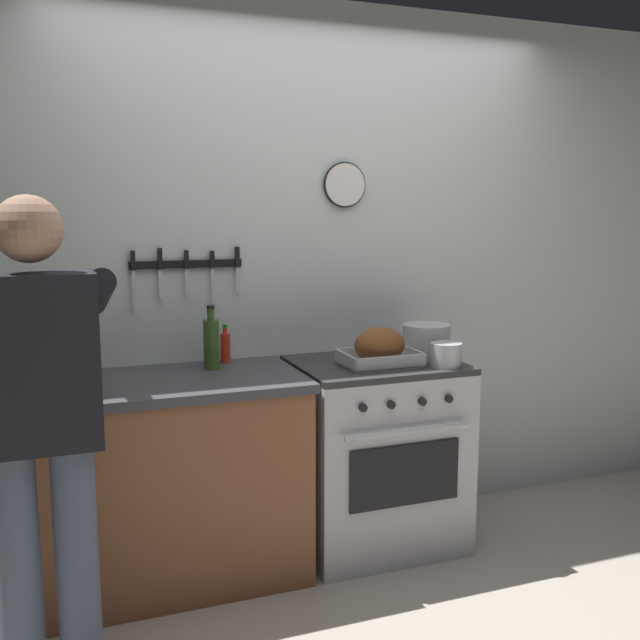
% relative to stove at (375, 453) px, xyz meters
% --- Properties ---
extents(wall_back, '(6.00, 0.13, 2.60)m').
position_rel_stove_xyz_m(wall_back, '(-0.22, 0.36, 0.85)').
color(wall_back, silver).
rests_on(wall_back, ground).
extents(counter_block, '(2.03, 0.65, 0.90)m').
position_rel_stove_xyz_m(counter_block, '(-1.42, 0.00, 0.00)').
color(counter_block, brown).
rests_on(counter_block, ground).
extents(stove, '(0.76, 0.67, 0.90)m').
position_rel_stove_xyz_m(stove, '(0.00, 0.00, 0.00)').
color(stove, '#BCBCC1').
rests_on(stove, ground).
extents(person_cook, '(0.51, 0.63, 1.66)m').
position_rel_stove_xyz_m(person_cook, '(-1.48, -0.62, 0.50)').
color(person_cook, '#4C566B').
rests_on(person_cook, ground).
extents(roasting_pan, '(0.35, 0.26, 0.18)m').
position_rel_stove_xyz_m(roasting_pan, '(-0.02, -0.07, 0.53)').
color(roasting_pan, '#B7B7BC').
rests_on(roasting_pan, stove).
extents(stock_pot, '(0.23, 0.23, 0.16)m').
position_rel_stove_xyz_m(stock_pot, '(0.27, 0.01, 0.53)').
color(stock_pot, '#B7B7BC').
rests_on(stock_pot, stove).
extents(saucepan, '(0.14, 0.14, 0.11)m').
position_rel_stove_xyz_m(saucepan, '(0.25, -0.21, 0.51)').
color(saucepan, '#B7B7BC').
rests_on(saucepan, stove).
extents(cutting_board, '(0.36, 0.24, 0.02)m').
position_rel_stove_xyz_m(cutting_board, '(-1.51, -0.12, 0.46)').
color(cutting_board, tan).
rests_on(cutting_board, counter_block).
extents(bottle_cooking_oil, '(0.07, 0.07, 0.24)m').
position_rel_stove_xyz_m(bottle_cooking_oil, '(-1.28, 0.09, 0.55)').
color(bottle_cooking_oil, gold).
rests_on(bottle_cooking_oil, counter_block).
extents(bottle_wine_red, '(0.07, 0.07, 0.33)m').
position_rel_stove_xyz_m(bottle_wine_red, '(-1.60, 0.06, 0.59)').
color(bottle_wine_red, '#47141E').
rests_on(bottle_wine_red, counter_block).
extents(bottle_olive_oil, '(0.07, 0.07, 0.29)m').
position_rel_stove_xyz_m(bottle_olive_oil, '(-0.76, 0.12, 0.57)').
color(bottle_olive_oil, '#385623').
rests_on(bottle_olive_oil, counter_block).
extents(bottle_hot_sauce, '(0.05, 0.05, 0.18)m').
position_rel_stove_xyz_m(bottle_hot_sauce, '(-0.67, 0.24, 0.52)').
color(bottle_hot_sauce, red).
rests_on(bottle_hot_sauce, counter_block).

